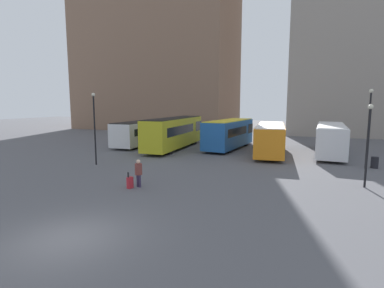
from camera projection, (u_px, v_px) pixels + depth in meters
ground_plane at (67, 239)px, 10.66m from camera, size 160.00×160.00×0.00m
building_block_left at (157, 13)px, 57.07m from camera, size 29.27×16.37×43.84m
bus_0 at (144, 131)px, 35.39m from camera, size 2.92×10.84×2.79m
bus_1 at (175, 132)px, 32.13m from camera, size 2.86×11.77×3.31m
bus_2 at (229, 133)px, 32.06m from camera, size 3.54×9.33×3.07m
bus_3 at (270, 138)px, 28.62m from camera, size 3.37×10.14×2.83m
bus_4 at (331, 138)px, 28.16m from camera, size 2.95×10.23×2.86m
traveler at (139, 171)px, 17.17m from camera, size 0.50×0.50×1.62m
suitcase at (130, 182)px, 17.02m from camera, size 0.29×0.38×0.95m
lamp_post_0 at (369, 123)px, 21.78m from camera, size 0.28×0.28×5.84m
lamp_post_1 at (94, 123)px, 23.19m from camera, size 0.28×0.28×5.61m
lamp_post_2 at (368, 138)px, 16.87m from camera, size 0.28×0.28×4.76m
trash_bin at (375, 162)px, 22.36m from camera, size 0.52×0.52×0.85m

